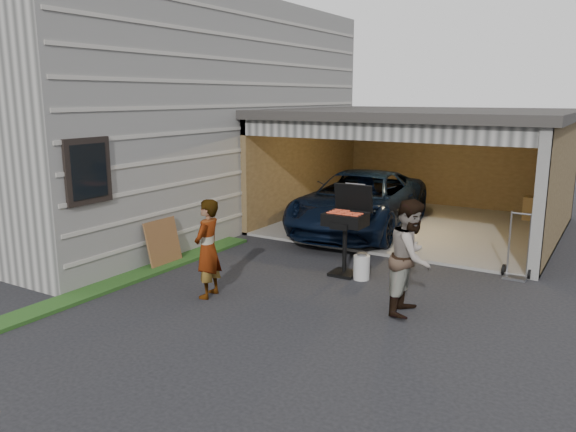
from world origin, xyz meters
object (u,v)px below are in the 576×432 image
object	(u,v)px
plywood_panel	(163,243)
hand_truck	(517,265)
bbq_grill	(346,222)
woman	(208,249)
propane_tank	(362,267)
minivan	(360,204)
man	(411,257)

from	to	relation	value
plywood_panel	hand_truck	xyz separation A→B (m)	(5.96, 2.74, -0.22)
bbq_grill	plywood_panel	xyz separation A→B (m)	(-3.24, -1.32, -0.53)
woman	plywood_panel	world-z (taller)	woman
woman	bbq_grill	size ratio (longest dim) A/B	0.98
bbq_grill	propane_tank	distance (m)	0.85
woman	propane_tank	size ratio (longest dim) A/B	3.70
minivan	woman	world-z (taller)	woman
propane_tank	plywood_panel	xyz separation A→B (m)	(-3.61, -1.21, 0.23)
minivan	hand_truck	size ratio (longest dim) A/B	4.15
man	plywood_panel	bearing A→B (deg)	87.99
minivan	bbq_grill	size ratio (longest dim) A/B	3.04
propane_tank	hand_truck	xyz separation A→B (m)	(2.35, 1.52, 0.01)
woman	bbq_grill	distance (m)	2.63
minivan	woman	size ratio (longest dim) A/B	3.09
woman	man	distance (m)	3.20
bbq_grill	propane_tank	bearing A→B (deg)	-15.89
propane_tank	woman	bearing A→B (deg)	-130.04
woman	hand_truck	xyz separation A→B (m)	(4.12, 3.63, -0.58)
propane_tank	man	bearing A→B (deg)	-40.55
woman	plywood_panel	bearing A→B (deg)	-126.15
man	bbq_grill	world-z (taller)	man
plywood_panel	hand_truck	distance (m)	6.56
man	bbq_grill	xyz separation A→B (m)	(-1.63, 1.18, 0.11)
bbq_grill	plywood_panel	size ratio (longest dim) A/B	1.81
woman	propane_tank	xyz separation A→B (m)	(1.77, 2.11, -0.59)
plywood_panel	woman	bearing A→B (deg)	-25.90
woman	hand_truck	bearing A→B (deg)	121.12
bbq_grill	propane_tank	xyz separation A→B (m)	(0.37, -0.11, -0.76)
woman	hand_truck	size ratio (longest dim) A/B	1.35
plywood_panel	propane_tank	bearing A→B (deg)	18.59
minivan	bbq_grill	xyz separation A→B (m)	(1.14, -3.16, 0.29)
man	propane_tank	distance (m)	1.78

